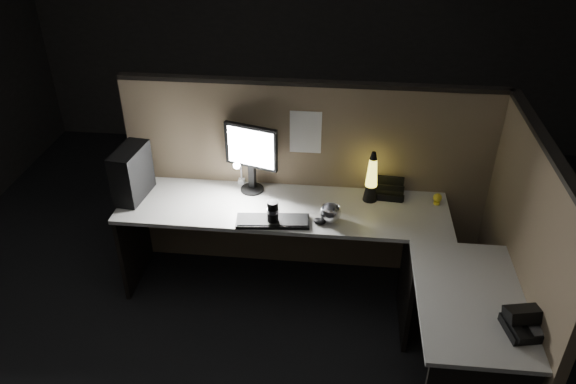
# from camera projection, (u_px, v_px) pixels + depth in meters

# --- Properties ---
(floor) EXTENTS (6.00, 6.00, 0.00)m
(floor) POSITION_uv_depth(u_px,v_px,m) (296.00, 347.00, 3.78)
(floor) COLOR black
(floor) RESTS_ON ground
(room_shell) EXTENTS (6.00, 6.00, 6.00)m
(room_shell) POSITION_uv_depth(u_px,v_px,m) (298.00, 129.00, 2.92)
(room_shell) COLOR silver
(room_shell) RESTS_ON ground
(partition_back) EXTENTS (2.66, 0.06, 1.50)m
(partition_back) POSITION_uv_depth(u_px,v_px,m) (308.00, 181.00, 4.17)
(partition_back) COLOR brown
(partition_back) RESTS_ON ground
(partition_right) EXTENTS (0.06, 1.66, 1.50)m
(partition_right) POSITION_uv_depth(u_px,v_px,m) (519.00, 264.00, 3.35)
(partition_right) COLOR brown
(partition_right) RESTS_ON ground
(desk) EXTENTS (2.60, 1.60, 0.73)m
(desk) POSITION_uv_depth(u_px,v_px,m) (327.00, 257.00, 3.67)
(desk) COLOR #A6A49D
(desk) RESTS_ON ground
(pc_tower) EXTENTS (0.20, 0.37, 0.37)m
(pc_tower) POSITION_uv_depth(u_px,v_px,m) (132.00, 173.00, 3.93)
(pc_tower) COLOR black
(pc_tower) RESTS_ON desk
(monitor) EXTENTS (0.39, 0.17, 0.51)m
(monitor) POSITION_uv_depth(u_px,v_px,m) (251.00, 152.00, 3.94)
(monitor) COLOR black
(monitor) RESTS_ON desk
(keyboard) EXTENTS (0.50, 0.20, 0.02)m
(keyboard) POSITION_uv_depth(u_px,v_px,m) (273.00, 221.00, 3.74)
(keyboard) COLOR black
(keyboard) RESTS_ON desk
(mouse) EXTENTS (0.11, 0.09, 0.03)m
(mouse) POSITION_uv_depth(u_px,v_px,m) (319.00, 221.00, 3.73)
(mouse) COLOR black
(mouse) RESTS_ON desk
(clip_lamp) EXTENTS (0.05, 0.20, 0.26)m
(clip_lamp) POSITION_uv_depth(u_px,v_px,m) (239.00, 171.00, 4.04)
(clip_lamp) COLOR silver
(clip_lamp) RESTS_ON desk
(organizer) EXTENTS (0.27, 0.24, 0.19)m
(organizer) POSITION_uv_depth(u_px,v_px,m) (386.00, 187.00, 4.04)
(organizer) COLOR black
(organizer) RESTS_ON desk
(lava_lamp) EXTENTS (0.10, 0.10, 0.38)m
(lava_lamp) POSITION_uv_depth(u_px,v_px,m) (371.00, 180.00, 3.90)
(lava_lamp) COLOR black
(lava_lamp) RESTS_ON desk
(travel_mug) EXTENTS (0.08, 0.08, 0.18)m
(travel_mug) POSITION_uv_depth(u_px,v_px,m) (273.00, 213.00, 3.69)
(travel_mug) COLOR black
(travel_mug) RESTS_ON desk
(steel_mug) EXTENTS (0.15, 0.15, 0.11)m
(steel_mug) POSITION_uv_depth(u_px,v_px,m) (330.00, 214.00, 3.73)
(steel_mug) COLOR silver
(steel_mug) RESTS_ON desk
(figurine) EXTENTS (0.06, 0.06, 0.06)m
(figurine) POSITION_uv_depth(u_px,v_px,m) (438.00, 198.00, 3.91)
(figurine) COLOR yellow
(figurine) RESTS_ON desk
(pinned_paper) EXTENTS (0.22, 0.00, 0.32)m
(pinned_paper) POSITION_uv_depth(u_px,v_px,m) (306.00, 132.00, 3.92)
(pinned_paper) COLOR white
(pinned_paper) RESTS_ON partition_back
(desk_phone) EXTENTS (0.26, 0.26, 0.13)m
(desk_phone) POSITION_uv_depth(u_px,v_px,m) (526.00, 322.00, 2.91)
(desk_phone) COLOR black
(desk_phone) RESTS_ON desk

